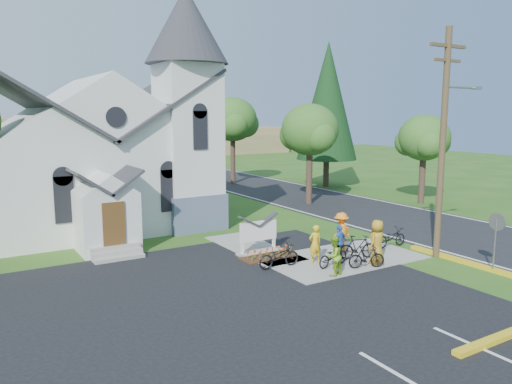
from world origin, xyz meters
TOP-DOWN VIEW (x-y plane):
  - ground at (0.00, 0.00)m, footprint 120.00×120.00m
  - parking_lot at (-7.00, -2.00)m, footprint 20.00×16.00m
  - road at (10.00, 15.00)m, footprint 8.00×90.00m
  - sidewalk at (1.50, 0.50)m, footprint 7.00×4.00m
  - church at (-5.48, 12.48)m, footprint 12.35×12.00m
  - church_sign at (-1.20, 3.20)m, footprint 2.20×0.40m
  - flower_bed at (-1.20, 2.30)m, footprint 2.60×1.10m
  - utility_pole at (5.36, -1.50)m, footprint 3.45×0.28m
  - stop_sign at (5.43, -4.20)m, footprint 0.11×0.76m
  - tree_road_near at (8.50, 12.00)m, footprint 4.00×4.00m
  - tree_road_mid at (9.00, 24.00)m, footprint 4.40×4.40m
  - tree_road_far at (15.50, 8.00)m, footprint 3.60×3.60m
  - conifer at (15.00, 18.00)m, footprint 5.20×5.20m
  - distant_hills at (3.36, 56.33)m, footprint 61.00×10.00m
  - cyclist_0 at (0.00, 0.54)m, footprint 0.65×0.47m
  - bike_0 at (-1.70, 0.79)m, footprint 1.91×0.75m
  - cyclist_1 at (-0.44, -1.20)m, footprint 0.91×0.79m
  - bike_1 at (1.94, -0.01)m, footprint 1.83×1.02m
  - cyclist_2 at (1.15, 0.29)m, footprint 0.99×0.62m
  - bike_2 at (0.32, -0.26)m, footprint 1.79×0.88m
  - cyclist_3 at (2.05, 1.21)m, footprint 1.31×0.90m
  - bike_3 at (1.35, -1.18)m, footprint 1.61×0.98m
  - cyclist_4 at (2.13, -0.97)m, footprint 1.06×0.83m
  - bike_4 at (4.70, 0.64)m, footprint 1.77×0.66m

SIDE VIEW (x-z plane):
  - ground at x=0.00m, z-range 0.00..0.00m
  - parking_lot at x=-7.00m, z-range 0.00..0.02m
  - road at x=10.00m, z-range 0.00..0.02m
  - sidewalk at x=1.50m, z-range 0.00..0.05m
  - flower_bed at x=-1.20m, z-range 0.00..0.07m
  - bike_2 at x=0.32m, z-range 0.05..0.95m
  - bike_4 at x=4.70m, z-range 0.05..0.97m
  - bike_3 at x=1.35m, z-range 0.05..0.99m
  - bike_0 at x=-1.70m, z-range 0.05..1.04m
  - bike_1 at x=1.94m, z-range 0.05..1.11m
  - cyclist_2 at x=1.15m, z-range 0.05..1.62m
  - cyclist_1 at x=-0.44m, z-range 0.05..1.65m
  - cyclist_0 at x=0.00m, z-range 0.05..1.70m
  - cyclist_3 at x=2.05m, z-range 0.05..1.91m
  - cyclist_4 at x=2.13m, z-range 0.05..1.96m
  - church_sign at x=-1.20m, z-range 0.18..1.88m
  - stop_sign at x=5.43m, z-range 0.54..3.02m
  - distant_hills at x=3.36m, z-range -0.63..4.97m
  - tree_road_far at x=15.50m, z-range 1.48..7.78m
  - tree_road_near at x=8.50m, z-range 1.68..8.73m
  - church at x=-5.48m, z-range -1.25..11.75m
  - utility_pole at x=5.36m, z-range 0.40..10.40m
  - tree_road_mid at x=9.00m, z-range 1.88..9.68m
  - conifer at x=15.00m, z-range 1.19..13.59m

